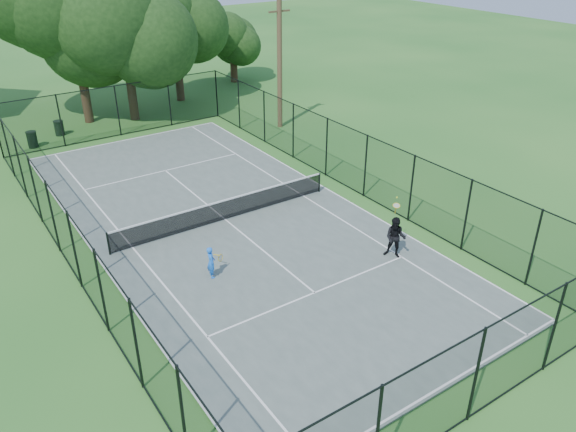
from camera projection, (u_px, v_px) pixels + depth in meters
ground at (226, 221)px, 23.98m from camera, size 120.00×120.00×0.00m
tennis_court at (226, 220)px, 23.96m from camera, size 11.00×24.00×0.06m
tennis_net at (225, 209)px, 23.71m from camera, size 10.08×0.08×0.95m
fence at (224, 189)px, 23.27m from camera, size 13.10×26.10×3.00m
tree_near_left at (73, 23)px, 32.89m from camera, size 7.49×7.49×9.77m
tree_near_mid at (123, 26)px, 33.48m from camera, size 7.16×7.16×9.37m
tree_near_right at (174, 24)px, 37.60m from camera, size 5.91×5.91×8.16m
tree_far_right at (233, 41)px, 43.05m from camera, size 3.86×3.86×5.11m
trash_bin_left at (32, 139)px, 31.50m from camera, size 0.58×0.58×0.93m
trash_bin_right at (59, 128)px, 33.30m from camera, size 0.58×0.58×0.89m
utility_pole at (280, 65)px, 33.11m from camera, size 1.40×0.30×7.49m
player_blue at (211, 262)px, 19.87m from camera, size 0.78×0.50×1.21m
player_black at (395, 238)px, 20.97m from camera, size 0.96×1.10×2.18m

